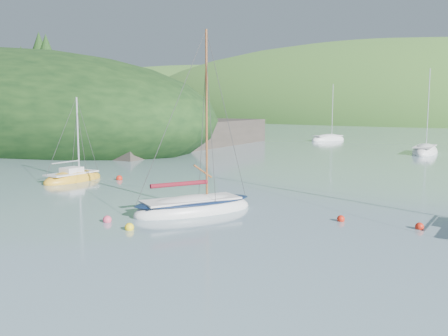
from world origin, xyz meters
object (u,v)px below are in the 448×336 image
Objects in this scene: distant_sloop_c at (328,140)px; daysailer_white at (193,208)px; sailboat_yellow at (73,179)px; distant_sloop_a at (425,152)px.

daysailer_white is at bearing -53.30° from distant_sloop_c.
distant_sloop_c reaches higher than sailboat_yellow.
sailboat_yellow is at bearing -119.71° from distant_sloop_a.
daysailer_white is 14.99m from sailboat_yellow.
daysailer_white is 57.15m from distant_sloop_c.
distant_sloop_a is (-0.27, 41.61, -0.05)m from daysailer_white.
distant_sloop_a reaches higher than distant_sloop_c.
distant_sloop_c is (-19.21, 53.83, -0.06)m from daysailer_white.
daysailer_white is 41.61m from distant_sloop_a.
distant_sloop_c is (-4.43, 51.30, 0.00)m from sailboat_yellow.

